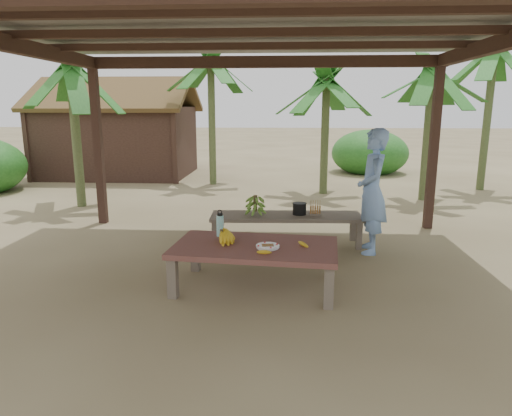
# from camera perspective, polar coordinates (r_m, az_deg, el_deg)

# --- Properties ---
(ground) EXTENTS (80.00, 80.00, 0.00)m
(ground) POSITION_cam_1_polar(r_m,az_deg,el_deg) (5.70, -0.42, -7.99)
(ground) COLOR brown
(ground) RESTS_ON ground
(pavilion) EXTENTS (6.60, 5.60, 2.95)m
(pavilion) POSITION_cam_1_polar(r_m,az_deg,el_deg) (5.38, -0.64, 20.87)
(pavilion) COLOR black
(pavilion) RESTS_ON ground
(work_table) EXTENTS (1.89, 1.17, 0.50)m
(work_table) POSITION_cam_1_polar(r_m,az_deg,el_deg) (5.09, -0.10, -5.35)
(work_table) COLOR brown
(work_table) RESTS_ON ground
(bench) EXTENTS (2.23, 0.70, 0.45)m
(bench) POSITION_cam_1_polar(r_m,az_deg,el_deg) (6.71, 3.79, -1.31)
(bench) COLOR brown
(bench) RESTS_ON ground
(ripe_banana_bunch) EXTENTS (0.32, 0.29, 0.17)m
(ripe_banana_bunch) POSITION_cam_1_polar(r_m,az_deg,el_deg) (5.14, -4.31, -3.46)
(ripe_banana_bunch) COLOR gold
(ripe_banana_bunch) RESTS_ON work_table
(plate) EXTENTS (0.26, 0.26, 0.04)m
(plate) POSITION_cam_1_polar(r_m,az_deg,el_deg) (4.96, 1.47, -4.84)
(plate) COLOR white
(plate) RESTS_ON work_table
(loose_banana_front) EXTENTS (0.18, 0.10, 0.04)m
(loose_banana_front) POSITION_cam_1_polar(r_m,az_deg,el_deg) (4.76, 1.03, -5.54)
(loose_banana_front) COLOR gold
(loose_banana_front) RESTS_ON work_table
(loose_banana_side) EXTENTS (0.13, 0.16, 0.04)m
(loose_banana_side) POSITION_cam_1_polar(r_m,az_deg,el_deg) (5.05, 5.94, -4.53)
(loose_banana_side) COLOR gold
(loose_banana_side) RESTS_ON work_table
(water_flask) EXTENTS (0.09, 0.09, 0.32)m
(water_flask) POSITION_cam_1_polar(r_m,az_deg,el_deg) (5.40, -4.51, -2.13)
(water_flask) COLOR #42CFC8
(water_flask) RESTS_ON work_table
(green_banana_stalk) EXTENTS (0.28, 0.28, 0.30)m
(green_banana_stalk) POSITION_cam_1_polar(r_m,az_deg,el_deg) (6.66, -0.09, 0.43)
(green_banana_stalk) COLOR #598C2D
(green_banana_stalk) RESTS_ON bench
(cooking_pot) EXTENTS (0.20, 0.20, 0.17)m
(cooking_pot) POSITION_cam_1_polar(r_m,az_deg,el_deg) (6.71, 5.45, -0.13)
(cooking_pot) COLOR black
(cooking_pot) RESTS_ON bench
(skewer_rack) EXTENTS (0.18, 0.09, 0.24)m
(skewer_rack) POSITION_cam_1_polar(r_m,az_deg,el_deg) (6.66, 7.43, 0.04)
(skewer_rack) COLOR #A57F47
(skewer_rack) RESTS_ON bench
(woman) EXTENTS (0.43, 0.64, 1.72)m
(woman) POSITION_cam_1_polar(r_m,az_deg,el_deg) (6.45, 14.32, 2.00)
(woman) COLOR #6E92D0
(woman) RESTS_ON ground
(hut) EXTENTS (4.40, 3.43, 2.85)m
(hut) POSITION_cam_1_polar(r_m,az_deg,el_deg) (14.22, -16.65, 8.41)
(hut) COLOR black
(hut) RESTS_ON ground
(banana_plant_ne) EXTENTS (1.80, 1.80, 2.98)m
(banana_plant_ne) POSITION_cam_1_polar(r_m,az_deg,el_deg) (10.52, 21.11, 14.43)
(banana_plant_ne) COLOR #596638
(banana_plant_ne) RESTS_ON ground
(banana_plant_n) EXTENTS (1.80, 1.80, 2.83)m
(banana_plant_n) POSITION_cam_1_polar(r_m,az_deg,el_deg) (10.72, 8.78, 14.27)
(banana_plant_n) COLOR #596638
(banana_plant_n) RESTS_ON ground
(banana_plant_nw) EXTENTS (1.80, 1.80, 3.41)m
(banana_plant_nw) POSITION_cam_1_polar(r_m,az_deg,el_deg) (12.03, -5.67, 16.83)
(banana_plant_nw) COLOR #596638
(banana_plant_nw) RESTS_ON ground
(banana_plant_w) EXTENTS (1.80, 1.80, 2.98)m
(banana_plant_w) POSITION_cam_1_polar(r_m,az_deg,el_deg) (9.87, -22.08, 14.56)
(banana_plant_w) COLOR #596638
(banana_plant_w) RESTS_ON ground
(banana_plant_far) EXTENTS (1.80, 1.80, 3.56)m
(banana_plant_far) POSITION_cam_1_polar(r_m,az_deg,el_deg) (12.43, 27.56, 16.07)
(banana_plant_far) COLOR #596638
(banana_plant_far) RESTS_ON ground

